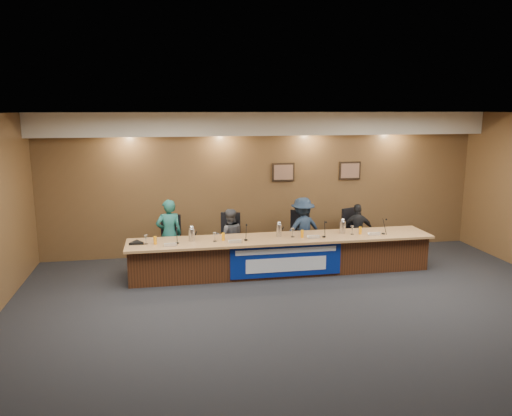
# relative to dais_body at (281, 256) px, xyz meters

# --- Properties ---
(floor) EXTENTS (10.00, 10.00, 0.00)m
(floor) POSITION_rel_dais_body_xyz_m (0.00, -2.40, -0.35)
(floor) COLOR black
(floor) RESTS_ON ground
(ceiling) EXTENTS (10.00, 8.00, 0.04)m
(ceiling) POSITION_rel_dais_body_xyz_m (0.00, -2.40, 2.85)
(ceiling) COLOR silver
(ceiling) RESTS_ON wall_back
(wall_back) EXTENTS (10.00, 0.04, 3.20)m
(wall_back) POSITION_rel_dais_body_xyz_m (0.00, 1.60, 1.25)
(wall_back) COLOR brown
(wall_back) RESTS_ON floor
(soffit) EXTENTS (10.00, 0.50, 0.50)m
(soffit) POSITION_rel_dais_body_xyz_m (0.00, 1.35, 2.60)
(soffit) COLOR beige
(soffit) RESTS_ON wall_back
(dais_body) EXTENTS (6.00, 0.80, 0.70)m
(dais_body) POSITION_rel_dais_body_xyz_m (0.00, 0.00, 0.00)
(dais_body) COLOR #432211
(dais_body) RESTS_ON floor
(dais_top) EXTENTS (6.10, 0.95, 0.05)m
(dais_top) POSITION_rel_dais_body_xyz_m (0.00, -0.05, 0.38)
(dais_top) COLOR #A67647
(dais_top) RESTS_ON dais_body
(banner) EXTENTS (2.20, 0.02, 0.65)m
(banner) POSITION_rel_dais_body_xyz_m (0.00, -0.41, 0.03)
(banner) COLOR navy
(banner) RESTS_ON dais_body
(banner_text_upper) EXTENTS (2.00, 0.01, 0.10)m
(banner_text_upper) POSITION_rel_dais_body_xyz_m (0.00, -0.43, 0.23)
(banner_text_upper) COLOR silver
(banner_text_upper) RESTS_ON banner
(banner_text_lower) EXTENTS (1.60, 0.01, 0.28)m
(banner_text_lower) POSITION_rel_dais_body_xyz_m (0.00, -0.43, -0.05)
(banner_text_lower) COLOR silver
(banner_text_lower) RESTS_ON banner
(wall_photo_left) EXTENTS (0.52, 0.04, 0.42)m
(wall_photo_left) POSITION_rel_dais_body_xyz_m (0.40, 1.57, 1.50)
(wall_photo_left) COLOR black
(wall_photo_left) RESTS_ON wall_back
(wall_photo_right) EXTENTS (0.52, 0.04, 0.42)m
(wall_photo_right) POSITION_rel_dais_body_xyz_m (2.00, 1.57, 1.50)
(wall_photo_right) COLOR black
(wall_photo_right) RESTS_ON wall_back
(panelist_a) EXTENTS (0.58, 0.43, 1.46)m
(panelist_a) POSITION_rel_dais_body_xyz_m (-2.22, 0.70, 0.38)
(panelist_a) COLOR #1C5951
(panelist_a) RESTS_ON floor
(panelist_b) EXTENTS (0.61, 0.48, 1.22)m
(panelist_b) POSITION_rel_dais_body_xyz_m (-0.96, 0.70, 0.26)
(panelist_b) COLOR #46464B
(panelist_b) RESTS_ON floor
(panelist_c) EXTENTS (1.00, 0.71, 1.40)m
(panelist_c) POSITION_rel_dais_body_xyz_m (0.63, 0.70, 0.35)
(panelist_c) COLOR #1B293E
(panelist_c) RESTS_ON floor
(panelist_d) EXTENTS (0.76, 0.43, 1.22)m
(panelist_d) POSITION_rel_dais_body_xyz_m (1.89, 0.70, 0.26)
(panelist_d) COLOR black
(panelist_d) RESTS_ON floor
(office_chair_a) EXTENTS (0.57, 0.57, 0.08)m
(office_chair_a) POSITION_rel_dais_body_xyz_m (-2.22, 0.80, 0.13)
(office_chair_a) COLOR black
(office_chair_a) RESTS_ON floor
(office_chair_b) EXTENTS (0.60, 0.60, 0.08)m
(office_chair_b) POSITION_rel_dais_body_xyz_m (-0.96, 0.80, 0.13)
(office_chair_b) COLOR black
(office_chair_b) RESTS_ON floor
(office_chair_c) EXTENTS (0.54, 0.54, 0.08)m
(office_chair_c) POSITION_rel_dais_body_xyz_m (0.63, 0.80, 0.13)
(office_chair_c) COLOR black
(office_chair_c) RESTS_ON floor
(office_chair_d) EXTENTS (0.63, 0.63, 0.08)m
(office_chair_d) POSITION_rel_dais_body_xyz_m (1.89, 0.80, 0.13)
(office_chair_d) COLOR black
(office_chair_d) RESTS_ON floor
(nameplate_a) EXTENTS (0.24, 0.08, 0.10)m
(nameplate_a) POSITION_rel_dais_body_xyz_m (-2.21, -0.34, 0.45)
(nameplate_a) COLOR white
(nameplate_a) RESTS_ON dais_top
(microphone_a) EXTENTS (0.07, 0.07, 0.02)m
(microphone_a) POSITION_rel_dais_body_xyz_m (-2.08, -0.14, 0.41)
(microphone_a) COLOR black
(microphone_a) RESTS_ON dais_top
(juice_glass_a) EXTENTS (0.06, 0.06, 0.15)m
(juice_glass_a) POSITION_rel_dais_body_xyz_m (-2.49, -0.11, 0.47)
(juice_glass_a) COLOR #FD980B
(juice_glass_a) RESTS_ON dais_top
(water_glass_a) EXTENTS (0.08, 0.08, 0.18)m
(water_glass_a) POSITION_rel_dais_body_xyz_m (-2.66, -0.08, 0.49)
(water_glass_a) COLOR silver
(water_glass_a) RESTS_ON dais_top
(nameplate_b) EXTENTS (0.24, 0.08, 0.10)m
(nameplate_b) POSITION_rel_dais_body_xyz_m (-0.98, -0.33, 0.45)
(nameplate_b) COLOR white
(nameplate_b) RESTS_ON dais_top
(microphone_b) EXTENTS (0.07, 0.07, 0.02)m
(microphone_b) POSITION_rel_dais_body_xyz_m (-0.75, -0.14, 0.41)
(microphone_b) COLOR black
(microphone_b) RESTS_ON dais_top
(juice_glass_b) EXTENTS (0.06, 0.06, 0.15)m
(juice_glass_b) POSITION_rel_dais_body_xyz_m (-1.19, -0.07, 0.47)
(juice_glass_b) COLOR #FD980B
(juice_glass_b) RESTS_ON dais_top
(water_glass_b) EXTENTS (0.08, 0.08, 0.18)m
(water_glass_b) POSITION_rel_dais_body_xyz_m (-1.35, -0.12, 0.49)
(water_glass_b) COLOR silver
(water_glass_b) RESTS_ON dais_top
(nameplate_c) EXTENTS (0.24, 0.08, 0.10)m
(nameplate_c) POSITION_rel_dais_body_xyz_m (0.60, -0.27, 0.45)
(nameplate_c) COLOR white
(nameplate_c) RESTS_ON dais_top
(microphone_c) EXTENTS (0.07, 0.07, 0.02)m
(microphone_c) POSITION_rel_dais_body_xyz_m (0.83, -0.18, 0.41)
(microphone_c) COLOR black
(microphone_c) RESTS_ON dais_top
(juice_glass_c) EXTENTS (0.06, 0.06, 0.15)m
(juice_glass_c) POSITION_rel_dais_body_xyz_m (0.39, -0.13, 0.47)
(juice_glass_c) COLOR #FD980B
(juice_glass_c) RESTS_ON dais_top
(water_glass_c) EXTENTS (0.08, 0.08, 0.18)m
(water_glass_c) POSITION_rel_dais_body_xyz_m (0.21, -0.06, 0.49)
(water_glass_c) COLOR silver
(water_glass_c) RESTS_ON dais_top
(nameplate_d) EXTENTS (0.24, 0.08, 0.10)m
(nameplate_d) POSITION_rel_dais_body_xyz_m (1.87, -0.26, 0.45)
(nameplate_d) COLOR white
(nameplate_d) RESTS_ON dais_top
(microphone_d) EXTENTS (0.07, 0.07, 0.02)m
(microphone_d) POSITION_rel_dais_body_xyz_m (2.10, -0.17, 0.41)
(microphone_d) COLOR black
(microphone_d) RESTS_ON dais_top
(juice_glass_d) EXTENTS (0.06, 0.06, 0.15)m
(juice_glass_d) POSITION_rel_dais_body_xyz_m (1.63, -0.09, 0.47)
(juice_glass_d) COLOR #FD980B
(juice_glass_d) RESTS_ON dais_top
(water_glass_d) EXTENTS (0.08, 0.08, 0.18)m
(water_glass_d) POSITION_rel_dais_body_xyz_m (1.46, -0.09, 0.49)
(water_glass_d) COLOR silver
(water_glass_d) RESTS_ON dais_top
(carafe_left) EXTENTS (0.13, 0.13, 0.24)m
(carafe_left) POSITION_rel_dais_body_xyz_m (-1.79, 0.00, 0.52)
(carafe_left) COLOR silver
(carafe_left) RESTS_ON dais_top
(carafe_mid) EXTENTS (0.11, 0.11, 0.26)m
(carafe_mid) POSITION_rel_dais_body_xyz_m (-0.05, 0.03, 0.53)
(carafe_mid) COLOR silver
(carafe_mid) RESTS_ON dais_top
(carafe_right) EXTENTS (0.12, 0.12, 0.25)m
(carafe_right) POSITION_rel_dais_body_xyz_m (1.30, 0.06, 0.52)
(carafe_right) COLOR silver
(carafe_right) RESTS_ON dais_top
(speakerphone) EXTENTS (0.32, 0.32, 0.05)m
(speakerphone) POSITION_rel_dais_body_xyz_m (-2.84, -0.03, 0.43)
(speakerphone) COLOR black
(speakerphone) RESTS_ON dais_top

